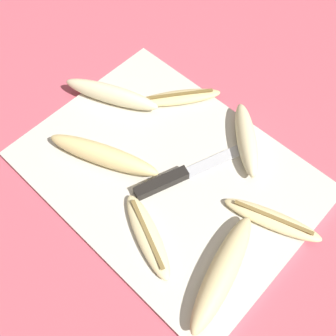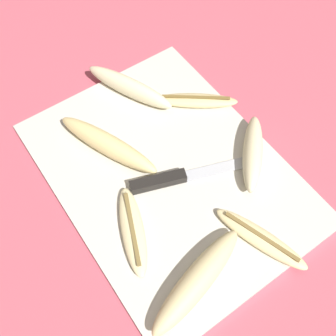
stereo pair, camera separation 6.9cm
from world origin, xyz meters
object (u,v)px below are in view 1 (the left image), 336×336
object	(u,v)px
banana_golden_short	(103,155)
banana_cream_curved	(246,139)
knife	(173,178)
banana_spotted_left	(179,97)
banana_ripe_center	(272,220)
banana_mellow_near	(222,272)
banana_soft_right	(148,236)
banana_pale_long	(111,94)

from	to	relation	value
banana_golden_short	banana_cream_curved	world-z (taller)	banana_golden_short
knife	banana_spotted_left	xyz separation A→B (m)	(-0.11, 0.14, 0.00)
banana_spotted_left	banana_ripe_center	distance (m)	0.30
banana_ripe_center	banana_cream_curved	size ratio (longest dim) A/B	1.21
banana_ripe_center	banana_cream_curved	bearing A→B (deg)	144.14
banana_spotted_left	banana_mellow_near	bearing A→B (deg)	-36.77
banana_soft_right	banana_pale_long	distance (m)	0.29
banana_golden_short	banana_cream_curved	size ratio (longest dim) A/B	1.50
banana_mellow_near	banana_pale_long	bearing A→B (deg)	162.57
banana_soft_right	banana_golden_short	distance (m)	0.17
banana_spotted_left	banana_cream_curved	distance (m)	0.16
banana_cream_curved	banana_ripe_center	bearing A→B (deg)	-35.86
banana_pale_long	banana_mellow_near	bearing A→B (deg)	-17.43
banana_mellow_near	banana_spotted_left	bearing A→B (deg)	143.23
knife	banana_golden_short	distance (m)	0.13
banana_golden_short	banana_cream_curved	xyz separation A→B (m)	(0.16, 0.20, -0.00)
banana_soft_right	banana_pale_long	size ratio (longest dim) A/B	0.83
banana_golden_short	banana_pale_long	world-z (taller)	same
banana_ripe_center	banana_golden_short	world-z (taller)	banana_golden_short
knife	banana_spotted_left	bearing A→B (deg)	148.80
banana_ripe_center	banana_soft_right	size ratio (longest dim) A/B	1.06
banana_pale_long	knife	bearing A→B (deg)	-12.79
banana_golden_short	banana_mellow_near	size ratio (longest dim) A/B	1.02
banana_spotted_left	banana_cream_curved	xyz separation A→B (m)	(0.16, 0.01, 0.01)
banana_cream_curved	banana_golden_short	bearing A→B (deg)	-128.72
knife	banana_pale_long	bearing A→B (deg)	-173.19
knife	banana_mellow_near	xyz separation A→B (m)	(0.17, -0.07, 0.01)
banana_ripe_center	banana_cream_curved	distance (m)	0.16
banana_pale_long	banana_golden_short	bearing A→B (deg)	-48.23
banana_soft_right	banana_pale_long	xyz separation A→B (m)	(-0.25, 0.15, 0.01)
banana_spotted_left	banana_ripe_center	world-z (taller)	same
banana_spotted_left	banana_cream_curved	world-z (taller)	banana_cream_curved
banana_cream_curved	knife	bearing A→B (deg)	-107.12
knife	banana_spotted_left	distance (m)	0.18
banana_golden_short	banana_ripe_center	bearing A→B (deg)	20.99
banana_mellow_near	banana_soft_right	bearing A→B (deg)	-164.48
banana_cream_curved	banana_spotted_left	bearing A→B (deg)	-177.69
knife	banana_spotted_left	size ratio (longest dim) A/B	1.49
banana_soft_right	banana_cream_curved	xyz separation A→B (m)	(0.00, 0.25, 0.01)
banana_ripe_center	banana_pale_long	bearing A→B (deg)	-178.95
banana_ripe_center	banana_soft_right	world-z (taller)	banana_soft_right
banana_soft_right	banana_cream_curved	distance (m)	0.25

